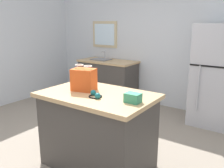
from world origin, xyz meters
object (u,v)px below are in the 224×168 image
at_px(refrigerator, 218,76).
at_px(small_box, 133,98).
at_px(kitchen_island, 98,130).
at_px(bottle, 87,75).
at_px(shopping_bag, 84,79).
at_px(ear_defenders, 95,95).

height_order(refrigerator, small_box, refrigerator).
relative_size(kitchen_island, bottle, 5.57).
bearing_deg(kitchen_island, shopping_bag, 175.01).
bearing_deg(bottle, kitchen_island, -37.88).
relative_size(kitchen_island, refrigerator, 0.77).
height_order(bottle, ear_defenders, bottle).
xyz_separation_m(small_box, ear_defenders, (-0.43, -0.07, -0.03)).
bearing_deg(bottle, shopping_bag, -55.83).
relative_size(shopping_bag, ear_defenders, 1.52).
height_order(refrigerator, bottle, refrigerator).
distance_m(refrigerator, bottle, 2.25).
relative_size(small_box, ear_defenders, 0.78).
distance_m(kitchen_island, shopping_bag, 0.63).
bearing_deg(refrigerator, ear_defenders, -109.39).
relative_size(bottle, ear_defenders, 1.15).
distance_m(refrigerator, shopping_bag, 2.41).
xyz_separation_m(refrigerator, ear_defenders, (-0.80, -2.28, 0.10)).
bearing_deg(shopping_bag, refrigerator, 63.17).
bearing_deg(ear_defenders, refrigerator, 70.61).
bearing_deg(small_box, shopping_bag, 175.06).
relative_size(shopping_bag, small_box, 1.95).
distance_m(refrigerator, ear_defenders, 2.42).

